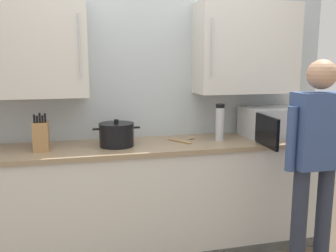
% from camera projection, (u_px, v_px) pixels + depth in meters
% --- Properties ---
extents(back_wall_tiled, '(3.47, 0.44, 2.63)m').
position_uv_depth(back_wall_tiled, '(142.00, 80.00, 3.12)').
color(back_wall_tiled, '#B2BCC1').
rests_on(back_wall_tiled, ground_plane).
extents(counter_unit, '(3.12, 0.61, 0.94)m').
position_uv_depth(counter_unit, '(149.00, 199.00, 3.02)').
color(counter_unit, beige).
rests_on(counter_unit, ground_plane).
extents(microwave_oven, '(0.58, 0.77, 0.26)m').
position_uv_depth(microwave_oven, '(272.00, 122.00, 3.21)').
color(microwave_oven, '#B7BABF').
rests_on(microwave_oven, counter_unit).
extents(stock_pot, '(0.37, 0.28, 0.21)m').
position_uv_depth(stock_pot, '(117.00, 135.00, 2.85)').
color(stock_pot, black).
rests_on(stock_pot, counter_unit).
extents(thermos_flask, '(0.07, 0.07, 0.31)m').
position_uv_depth(thermos_flask, '(220.00, 122.00, 3.04)').
color(thermos_flask, '#B7BABF').
rests_on(thermos_flask, counter_unit).
extents(wooden_spoon, '(0.25, 0.24, 0.02)m').
position_uv_depth(wooden_spoon, '(185.00, 139.00, 3.07)').
color(wooden_spoon, tan).
rests_on(wooden_spoon, counter_unit).
extents(knife_block, '(0.11, 0.15, 0.29)m').
position_uv_depth(knife_block, '(41.00, 136.00, 2.71)').
color(knife_block, '#A37547').
rests_on(knife_block, counter_unit).
extents(person_figure, '(0.44, 0.55, 1.61)m').
position_uv_depth(person_figure, '(315.00, 154.00, 2.51)').
color(person_figure, '#282D3D').
rests_on(person_figure, ground_plane).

